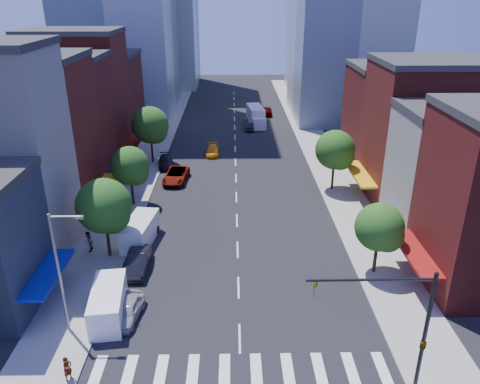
% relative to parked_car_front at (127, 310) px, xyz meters
% --- Properties ---
extents(ground, '(220.00, 220.00, 0.00)m').
position_rel_parked_car_front_xyz_m(ground, '(8.12, -2.31, -0.73)').
color(ground, black).
rests_on(ground, ground).
extents(sidewalk_left, '(5.00, 120.00, 0.15)m').
position_rel_parked_car_front_xyz_m(sidewalk_left, '(-4.38, 37.69, -0.65)').
color(sidewalk_left, gray).
rests_on(sidewalk_left, ground).
extents(sidewalk_right, '(5.00, 120.00, 0.15)m').
position_rel_parked_car_front_xyz_m(sidewalk_right, '(20.62, 37.69, -0.65)').
color(sidewalk_right, gray).
rests_on(sidewalk_right, ground).
extents(crosswalk, '(19.00, 3.00, 0.01)m').
position_rel_parked_car_front_xyz_m(crosswalk, '(8.12, -5.31, -0.72)').
color(crosswalk, silver).
rests_on(crosswalk, ground).
extents(bldg_left_2, '(12.00, 9.00, 16.00)m').
position_rel_parked_car_front_xyz_m(bldg_left_2, '(-12.88, 18.19, 7.27)').
color(bldg_left_2, '#591815').
rests_on(bldg_left_2, ground).
extents(bldg_left_3, '(12.00, 8.00, 15.00)m').
position_rel_parked_car_front_xyz_m(bldg_left_3, '(-12.88, 26.69, 6.77)').
color(bldg_left_3, '#561715').
rests_on(bldg_left_3, ground).
extents(bldg_left_4, '(12.00, 9.00, 17.00)m').
position_rel_parked_car_front_xyz_m(bldg_left_4, '(-12.88, 35.19, 7.77)').
color(bldg_left_4, '#591815').
rests_on(bldg_left_4, ground).
extents(bldg_left_5, '(12.00, 10.00, 13.00)m').
position_rel_parked_car_front_xyz_m(bldg_left_5, '(-12.88, 44.69, 5.77)').
color(bldg_left_5, '#561715').
rests_on(bldg_left_5, ground).
extents(bldg_right_1, '(12.00, 8.00, 12.00)m').
position_rel_parked_car_front_xyz_m(bldg_right_1, '(29.12, 12.69, 5.27)').
color(bldg_right_1, '#B3AFA5').
rests_on(bldg_right_1, ground).
extents(bldg_right_2, '(12.00, 10.00, 15.00)m').
position_rel_parked_car_front_xyz_m(bldg_right_2, '(29.12, 21.69, 6.77)').
color(bldg_right_2, '#591815').
rests_on(bldg_right_2, ground).
extents(bldg_right_3, '(12.00, 10.00, 13.00)m').
position_rel_parked_car_front_xyz_m(bldg_right_3, '(29.12, 31.69, 5.77)').
color(bldg_right_3, '#561715').
rests_on(bldg_right_3, ground).
extents(traffic_signal, '(7.24, 2.24, 8.00)m').
position_rel_parked_car_front_xyz_m(traffic_signal, '(18.06, -6.81, 3.43)').
color(traffic_signal, black).
rests_on(traffic_signal, sidewalk_right).
extents(streetlight, '(2.25, 0.25, 9.00)m').
position_rel_parked_car_front_xyz_m(streetlight, '(-3.69, -1.31, 4.55)').
color(streetlight, slate).
rests_on(streetlight, sidewalk_left).
extents(tree_left_near, '(4.80, 4.80, 7.30)m').
position_rel_parked_car_front_xyz_m(tree_left_near, '(-3.23, 8.62, 4.14)').
color(tree_left_near, black).
rests_on(tree_left_near, sidewalk_left).
extents(tree_left_mid, '(4.20, 4.20, 6.65)m').
position_rel_parked_car_front_xyz_m(tree_left_mid, '(-3.23, 19.62, 3.80)').
color(tree_left_mid, black).
rests_on(tree_left_mid, sidewalk_left).
extents(tree_left_far, '(5.00, 5.00, 7.75)m').
position_rel_parked_car_front_xyz_m(tree_left_far, '(-3.23, 33.62, 4.48)').
color(tree_left_far, black).
rests_on(tree_left_far, sidewalk_left).
extents(tree_right_near, '(4.00, 4.00, 6.20)m').
position_rel_parked_car_front_xyz_m(tree_right_near, '(19.77, 5.62, 3.46)').
color(tree_right_near, black).
rests_on(tree_right_near, sidewalk_right).
extents(tree_right_far, '(4.60, 4.60, 7.20)m').
position_rel_parked_car_front_xyz_m(tree_right_far, '(19.77, 23.62, 4.14)').
color(tree_right_far, black).
rests_on(tree_right_far, sidewalk_right).
extents(parked_car_front, '(2.22, 4.45, 1.45)m').
position_rel_parked_car_front_xyz_m(parked_car_front, '(0.00, 0.00, 0.00)').
color(parked_car_front, '#A1A1A6').
rests_on(parked_car_front, ground).
extents(parked_car_second, '(1.75, 4.90, 1.61)m').
position_rel_parked_car_front_xyz_m(parked_car_second, '(-0.43, 6.47, 0.08)').
color(parked_car_second, black).
rests_on(parked_car_second, ground).
extents(parked_car_third, '(3.21, 6.01, 1.61)m').
position_rel_parked_car_front_xyz_m(parked_car_third, '(0.62, 26.69, 0.08)').
color(parked_car_third, '#999999').
rests_on(parked_car_third, ground).
extents(parked_car_rear, '(2.45, 4.85, 1.35)m').
position_rel_parked_car_front_xyz_m(parked_car_rear, '(-1.38, 32.21, -0.05)').
color(parked_car_rear, black).
rests_on(parked_car_rear, ground).
extents(cargo_van_near, '(2.85, 5.75, 2.36)m').
position_rel_parked_car_front_xyz_m(cargo_van_near, '(-1.37, 0.07, 0.44)').
color(cargo_van_near, white).
rests_on(cargo_van_near, ground).
extents(cargo_van_far, '(2.98, 5.87, 2.39)m').
position_rel_parked_car_front_xyz_m(cargo_van_far, '(-1.07, 11.09, 0.46)').
color(cargo_van_far, silver).
rests_on(cargo_van_far, ground).
extents(taxi, '(1.88, 4.51, 1.30)m').
position_rel_parked_car_front_xyz_m(taxi, '(4.79, 37.08, -0.08)').
color(taxi, '#FF9F0D').
rests_on(taxi, ground).
extents(traffic_car_oncoming, '(1.44, 3.89, 1.27)m').
position_rel_parked_car_front_xyz_m(traffic_car_oncoming, '(10.57, 50.08, -0.09)').
color(traffic_car_oncoming, black).
rests_on(traffic_car_oncoming, ground).
extents(traffic_car_far, '(2.19, 4.92, 1.64)m').
position_rel_parked_car_front_xyz_m(traffic_car_far, '(14.36, 60.64, 0.09)').
color(traffic_car_far, '#999999').
rests_on(traffic_car_far, ground).
extents(box_truck, '(3.25, 8.19, 3.21)m').
position_rel_parked_car_front_xyz_m(box_truck, '(11.89, 53.30, 0.79)').
color(box_truck, silver).
rests_on(box_truck, ground).
extents(pedestrian_near, '(0.66, 0.72, 1.66)m').
position_rel_parked_car_front_xyz_m(pedestrian_near, '(-2.38, -5.95, 0.25)').
color(pedestrian_near, '#999999').
rests_on(pedestrian_near, sidewalk_left).
extents(pedestrian_far, '(0.77, 0.97, 1.94)m').
position_rel_parked_car_front_xyz_m(pedestrian_far, '(-5.43, 9.47, 0.39)').
color(pedestrian_far, '#999999').
rests_on(pedestrian_far, sidewalk_left).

